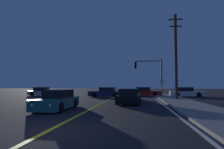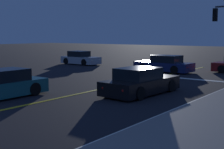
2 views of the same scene
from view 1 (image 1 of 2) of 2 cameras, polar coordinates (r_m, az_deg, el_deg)
name	(u,v)px [view 1 (image 1 of 2)]	position (r m, az deg, el deg)	size (l,w,h in m)	color
ground_plane	(46,132)	(7.58, -18.74, -15.68)	(160.00, 160.00, 0.00)	black
sidewalk_right	(188,105)	(16.80, 21.49, -8.31)	(3.20, 34.56, 0.15)	gray
lane_line_center	(99,105)	(16.65, -3.78, -8.81)	(0.20, 32.64, 0.01)	gold
lane_line_edge_right	(165,105)	(16.47, 15.16, -8.77)	(0.16, 32.64, 0.01)	silver
stop_bar	(134,98)	(24.40, 6.57, -6.96)	(5.64, 0.50, 0.01)	silver
car_side_waiting_black	(129,97)	(17.71, 5.08, -6.58)	(2.16, 4.67, 1.34)	black
car_lead_oncoming_silver	(43,92)	(31.36, -19.72, -4.88)	(4.18, 1.93, 1.34)	#B2B5BA
car_mid_block_navy	(106,93)	(27.52, -1.77, -5.33)	(4.74, 2.04, 1.34)	navy
car_following_oncoming_red	(145,92)	(29.72, 9.55, -5.12)	(4.71, 1.95, 1.34)	maroon
car_distant_tail_white	(186,92)	(29.89, 20.91, -4.95)	(4.73, 2.02, 1.34)	silver
car_far_approaching_teal	(57,101)	(13.97, -15.75, -7.43)	(1.87, 4.62, 1.34)	#195960
traffic_signal_near_right	(151,71)	(26.77, 11.45, 1.00)	(3.69, 0.28, 5.31)	#38383D
utility_pole_right	(176,55)	(23.10, 18.25, 5.44)	(1.58, 0.31, 9.71)	#42301E
street_sign_corner	(162,86)	(24.02, 14.48, -3.30)	(0.56, 0.08, 2.27)	slate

